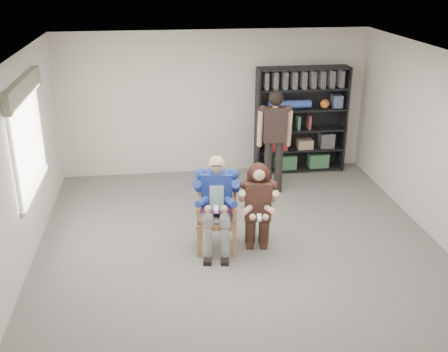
{
  "coord_description": "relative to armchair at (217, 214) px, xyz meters",
  "views": [
    {
      "loc": [
        -1.15,
        -6.43,
        3.95
      ],
      "look_at": [
        -0.2,
        0.6,
        1.05
      ],
      "focal_mm": 42.0,
      "sensor_mm": 36.0,
      "label": 1
    }
  ],
  "objects": [
    {
      "name": "bookshelf",
      "position": [
        2.04,
        2.92,
        0.49
      ],
      "size": [
        1.8,
        0.38,
        2.1
      ],
      "primitive_type": null,
      "color": "black",
      "rests_on": "floor"
    },
    {
      "name": "floor",
      "position": [
        0.34,
        -0.36,
        -0.56
      ],
      "size": [
        6.0,
        7.0,
        0.01
      ],
      "primitive_type": "cube",
      "color": "#66635E",
      "rests_on": "ground"
    },
    {
      "name": "standing_man",
      "position": [
        1.27,
        1.91,
        0.39
      ],
      "size": [
        0.61,
        0.38,
        1.89
      ],
      "primitive_type": null,
      "rotation": [
        0.0,
        0.0,
        -0.09
      ],
      "color": "black",
      "rests_on": "floor"
    },
    {
      "name": "kneeling_woman",
      "position": [
        0.58,
        -0.12,
        0.11
      ],
      "size": [
        0.68,
        0.97,
        1.33
      ],
      "primitive_type": null,
      "rotation": [
        0.0,
        0.0,
        -0.15
      ],
      "color": "#36271C",
      "rests_on": "floor"
    },
    {
      "name": "armchair",
      "position": [
        0.0,
        0.0,
        0.0
      ],
      "size": [
        0.73,
        0.71,
        1.11
      ],
      "primitive_type": null,
      "rotation": [
        0.0,
        0.0,
        -0.15
      ],
      "color": "#A9603B",
      "rests_on": "floor"
    },
    {
      "name": "window_left",
      "position": [
        -2.61,
        0.64,
        1.07
      ],
      "size": [
        0.16,
        2.0,
        1.75
      ],
      "primitive_type": null,
      "color": "white",
      "rests_on": "room_shell"
    },
    {
      "name": "room_shell",
      "position": [
        0.34,
        -0.36,
        0.84
      ],
      "size": [
        6.0,
        7.0,
        2.8
      ],
      "primitive_type": null,
      "color": "silver",
      "rests_on": "ground"
    },
    {
      "name": "seated_man",
      "position": [
        0.0,
        0.0,
        0.17
      ],
      "size": [
        0.75,
        0.95,
        1.45
      ],
      "primitive_type": null,
      "rotation": [
        0.0,
        0.0,
        -0.15
      ],
      "color": "navy",
      "rests_on": "floor"
    }
  ]
}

